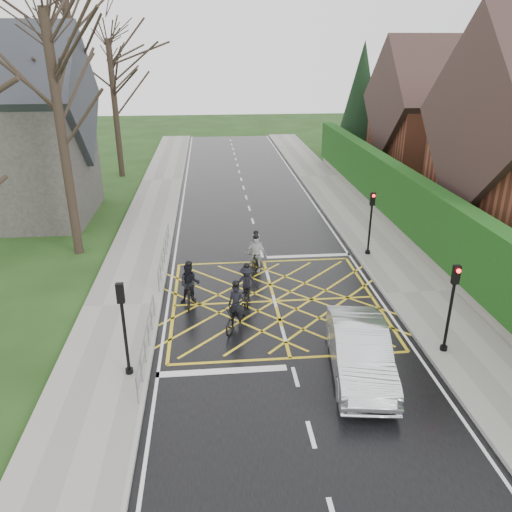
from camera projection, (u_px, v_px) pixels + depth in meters
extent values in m
plane|color=black|center=(275.00, 301.00, 20.01)|extent=(120.00, 120.00, 0.00)
cube|color=black|center=(275.00, 301.00, 20.01)|extent=(9.00, 80.00, 0.01)
cube|color=gray|center=(419.00, 293.00, 20.50)|extent=(3.00, 80.00, 0.15)
cube|color=gray|center=(122.00, 306.00, 19.46)|extent=(3.00, 80.00, 0.15)
cube|color=slate|center=(407.00, 235.00, 26.05)|extent=(0.50, 38.00, 0.70)
cube|color=#113B10|center=(411.00, 203.00, 25.38)|extent=(0.90, 38.00, 2.80)
cube|color=brown|center=(443.00, 141.00, 36.65)|extent=(9.00, 8.00, 6.00)
cube|color=#33221E|center=(449.00, 100.00, 35.52)|extent=(9.80, 8.80, 8.80)
cube|color=brown|center=(491.00, 61.00, 34.75)|extent=(0.70, 0.70, 1.60)
cylinder|color=black|center=(357.00, 154.00, 44.57)|extent=(0.50, 0.50, 1.20)
cone|color=black|center=(361.00, 103.00, 42.87)|extent=(4.60, 4.60, 10.00)
cube|color=#2D2B28|center=(15.00, 159.00, 28.50)|extent=(8.00, 7.00, 7.00)
cube|color=#26282D|center=(3.00, 97.00, 27.18)|extent=(8.80, 7.80, 7.80)
cylinder|color=black|center=(63.00, 141.00, 22.61)|extent=(0.44, 0.44, 11.00)
cylinder|color=black|center=(79.00, 109.00, 29.67)|extent=(0.44, 0.44, 12.00)
cylinder|color=black|center=(115.00, 111.00, 37.46)|extent=(0.44, 0.44, 10.00)
cylinder|color=slate|center=(146.00, 331.00, 16.01)|extent=(0.05, 5.00, 0.05)
cylinder|color=slate|center=(147.00, 343.00, 16.18)|extent=(0.04, 5.00, 0.04)
cylinder|color=slate|center=(137.00, 394.00, 13.91)|extent=(0.04, 0.04, 1.00)
cylinder|color=slate|center=(154.00, 307.00, 18.50)|extent=(0.04, 0.04, 1.00)
cylinder|color=slate|center=(163.00, 246.00, 22.89)|extent=(0.05, 6.00, 0.05)
cylinder|color=slate|center=(164.00, 255.00, 23.07)|extent=(0.04, 6.00, 0.04)
cylinder|color=slate|center=(159.00, 284.00, 20.33)|extent=(0.04, 0.04, 1.00)
cylinder|color=slate|center=(169.00, 233.00, 25.84)|extent=(0.04, 0.04, 1.00)
cylinder|color=black|center=(370.00, 227.00, 23.73)|extent=(0.10, 0.10, 3.00)
cylinder|color=black|center=(367.00, 253.00, 24.25)|extent=(0.24, 0.24, 0.30)
cube|color=black|center=(373.00, 199.00, 23.18)|extent=(0.22, 0.16, 0.62)
sphere|color=#FF0C0C|center=(374.00, 196.00, 23.00)|extent=(0.14, 0.14, 0.14)
cylinder|color=black|center=(449.00, 314.00, 16.02)|extent=(0.10, 0.10, 3.00)
cylinder|color=black|center=(443.00, 350.00, 16.54)|extent=(0.24, 0.24, 0.30)
cube|color=black|center=(456.00, 275.00, 15.48)|extent=(0.22, 0.16, 0.62)
sphere|color=#FF0C0C|center=(459.00, 271.00, 15.30)|extent=(0.14, 0.14, 0.14)
cylinder|color=black|center=(125.00, 335.00, 14.86)|extent=(0.10, 0.10, 3.00)
cylinder|color=black|center=(130.00, 373.00, 15.38)|extent=(0.24, 0.24, 0.30)
cube|color=black|center=(120.00, 293.00, 14.32)|extent=(0.22, 0.16, 0.62)
sphere|color=#FF0C0C|center=(120.00, 286.00, 14.36)|extent=(0.14, 0.14, 0.14)
imported|color=black|center=(237.00, 315.00, 17.99)|extent=(1.38, 1.99, 0.99)
imported|color=black|center=(236.00, 305.00, 17.95)|extent=(0.73, 0.62, 1.68)
sphere|color=black|center=(236.00, 284.00, 17.61)|extent=(0.26, 0.26, 0.26)
imported|color=black|center=(190.00, 292.00, 19.59)|extent=(0.65, 1.86, 1.10)
imported|color=black|center=(190.00, 284.00, 19.57)|extent=(0.86, 0.70, 1.68)
sphere|color=black|center=(189.00, 264.00, 19.24)|extent=(0.26, 0.26, 0.26)
imported|color=black|center=(247.00, 292.00, 19.83)|extent=(0.63, 1.70, 0.88)
imported|color=black|center=(247.00, 283.00, 19.80)|extent=(0.98, 0.58, 1.50)
sphere|color=black|center=(246.00, 266.00, 19.50)|extent=(0.24, 0.24, 0.24)
imported|color=black|center=(256.00, 261.00, 22.43)|extent=(1.04, 1.85, 1.07)
imported|color=silver|center=(256.00, 254.00, 22.41)|extent=(1.04, 0.68, 1.64)
sphere|color=black|center=(256.00, 237.00, 22.08)|extent=(0.26, 0.26, 0.26)
imported|color=gold|center=(256.00, 256.00, 23.18)|extent=(0.89, 1.80, 0.91)
imported|color=slate|center=(256.00, 249.00, 23.14)|extent=(0.83, 0.61, 1.54)
sphere|color=black|center=(256.00, 233.00, 22.84)|extent=(0.24, 0.24, 0.24)
imported|color=silver|center=(360.00, 352.00, 15.31)|extent=(2.29, 4.95, 1.57)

